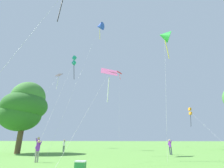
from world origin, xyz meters
TOP-DOWN VIEW (x-y plane):
  - kite_yellow_diamond at (-6.44, 8.60)m, footprint 1.76×8.67m
  - kite_black_large at (-16.07, 26.12)m, footprint 4.00×8.44m
  - kite_orange_box at (14.08, 38.71)m, footprint 2.45×12.14m
  - kite_red_high at (-3.45, 36.27)m, footprint 1.46×7.05m
  - kite_green_small at (5.43, 13.13)m, footprint 2.60×5.24m
  - kite_blue_delta at (-6.22, 24.72)m, footprint 3.29×12.98m
  - kite_pink_low at (-1.54, 12.65)m, footprint 2.14×11.47m
  - kite_teal_box at (-9.93, 20.77)m, footprint 2.91×12.24m
  - person_in_red_shirt at (4.91, 14.92)m, footprint 0.49×0.28m
  - person_near_tree at (-5.54, 6.71)m, footprint 0.49×0.21m
  - person_far_back at (-8.58, 11.14)m, footprint 0.45×0.50m
  - person_with_spool at (-8.72, 17.28)m, footprint 0.50×0.21m
  - tree_left_oak at (-12.57, 13.15)m, footprint 5.52×5.43m
  - picnic_cooler at (-1.37, 4.48)m, footprint 0.60×0.40m

SIDE VIEW (x-z plane):
  - picnic_cooler at x=-1.37m, z-range 0.00..0.44m
  - person_near_tree at x=-5.54m, z-range 0.15..1.67m
  - person_with_spool at x=-8.72m, z-range 0.16..1.71m
  - person_in_red_shirt at x=4.91m, z-range 0.16..1.74m
  - person_far_back at x=-8.58m, z-range 0.18..1.99m
  - tree_left_oak at x=-12.57m, z-range 1.09..9.85m
  - kite_orange_box at x=14.08m, z-range 3.56..12.82m
  - kite_pink_low at x=-1.54m, z-range 3.43..13.49m
  - kite_green_small at x=5.43m, z-range 6.41..21.13m
  - kite_black_large at x=-16.07m, z-range 6.38..22.51m
  - kite_teal_box at x=-9.93m, z-range 7.24..23.94m
  - kite_yellow_diamond at x=-6.44m, z-range 7.47..26.80m
  - kite_red_high at x=-3.45m, z-range 8.41..28.48m
  - kite_blue_delta at x=-6.22m, z-range 12.55..39.72m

